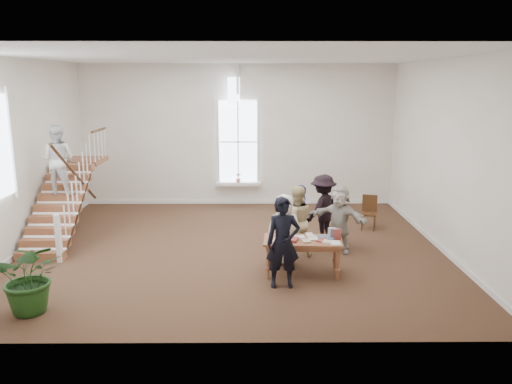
{
  "coord_description": "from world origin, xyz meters",
  "views": [
    {
      "loc": [
        0.46,
        -11.54,
        3.98
      ],
      "look_at": [
        0.55,
        0.4,
        1.3
      ],
      "focal_mm": 35.0,
      "sensor_mm": 36.0,
      "label": 1
    }
  ],
  "objects_px": {
    "police_officer": "(283,243)",
    "person_yellow": "(296,221)",
    "woman_cluster_c": "(339,219)",
    "woman_cluster_a": "(300,217)",
    "elderly_woman": "(284,230)",
    "woman_cluster_b": "(323,209)",
    "side_chair": "(369,210)",
    "library_table": "(303,243)",
    "floor_plant": "(30,277)"
  },
  "relations": [
    {
      "from": "police_officer",
      "to": "woman_cluster_b",
      "type": "bearing_deg",
      "value": 63.62
    },
    {
      "from": "woman_cluster_a",
      "to": "woman_cluster_c",
      "type": "xyz_separation_m",
      "value": [
        0.9,
        -0.2,
        0.01
      ]
    },
    {
      "from": "person_yellow",
      "to": "side_chair",
      "type": "height_order",
      "value": "person_yellow"
    },
    {
      "from": "woman_cluster_b",
      "to": "side_chair",
      "type": "bearing_deg",
      "value": 176.67
    },
    {
      "from": "police_officer",
      "to": "person_yellow",
      "type": "height_order",
      "value": "police_officer"
    },
    {
      "from": "library_table",
      "to": "woman_cluster_c",
      "type": "distance_m",
      "value": 1.73
    },
    {
      "from": "woman_cluster_a",
      "to": "woman_cluster_c",
      "type": "height_order",
      "value": "woman_cluster_c"
    },
    {
      "from": "floor_plant",
      "to": "side_chair",
      "type": "height_order",
      "value": "floor_plant"
    },
    {
      "from": "woman_cluster_a",
      "to": "person_yellow",
      "type": "bearing_deg",
      "value": 159.0
    },
    {
      "from": "person_yellow",
      "to": "side_chair",
      "type": "bearing_deg",
      "value": -148.72
    },
    {
      "from": "elderly_woman",
      "to": "woman_cluster_a",
      "type": "bearing_deg",
      "value": -120.96
    },
    {
      "from": "police_officer",
      "to": "elderly_woman",
      "type": "xyz_separation_m",
      "value": [
        0.1,
        1.25,
        -0.12
      ]
    },
    {
      "from": "person_yellow",
      "to": "woman_cluster_a",
      "type": "height_order",
      "value": "person_yellow"
    },
    {
      "from": "woman_cluster_c",
      "to": "side_chair",
      "type": "xyz_separation_m",
      "value": [
        1.15,
        1.87,
        -0.29
      ]
    },
    {
      "from": "woman_cluster_c",
      "to": "woman_cluster_a",
      "type": "bearing_deg",
      "value": -160.16
    },
    {
      "from": "elderly_woman",
      "to": "side_chair",
      "type": "height_order",
      "value": "elderly_woman"
    },
    {
      "from": "woman_cluster_c",
      "to": "floor_plant",
      "type": "height_order",
      "value": "woman_cluster_c"
    },
    {
      "from": "library_table",
      "to": "elderly_woman",
      "type": "distance_m",
      "value": 0.71
    },
    {
      "from": "floor_plant",
      "to": "side_chair",
      "type": "bearing_deg",
      "value": 35.36
    },
    {
      "from": "woman_cluster_a",
      "to": "side_chair",
      "type": "distance_m",
      "value": 2.65
    },
    {
      "from": "police_officer",
      "to": "woman_cluster_b",
      "type": "xyz_separation_m",
      "value": [
        1.15,
        2.71,
        -0.04
      ]
    },
    {
      "from": "elderly_woman",
      "to": "woman_cluster_b",
      "type": "bearing_deg",
      "value": -132.68
    },
    {
      "from": "woman_cluster_c",
      "to": "woman_cluster_b",
      "type": "bearing_deg",
      "value": 147.14
    },
    {
      "from": "side_chair",
      "to": "woman_cluster_c",
      "type": "bearing_deg",
      "value": -104.7
    },
    {
      "from": "library_table",
      "to": "police_officer",
      "type": "relative_size",
      "value": 0.92
    },
    {
      "from": "elderly_woman",
      "to": "woman_cluster_b",
      "type": "xyz_separation_m",
      "value": [
        1.05,
        1.46,
        0.08
      ]
    },
    {
      "from": "woman_cluster_b",
      "to": "floor_plant",
      "type": "height_order",
      "value": "woman_cluster_b"
    },
    {
      "from": "woman_cluster_a",
      "to": "police_officer",
      "type": "bearing_deg",
      "value": 161.62
    },
    {
      "from": "woman_cluster_c",
      "to": "floor_plant",
      "type": "bearing_deg",
      "value": -119.65
    },
    {
      "from": "elderly_woman",
      "to": "woman_cluster_a",
      "type": "relative_size",
      "value": 1.0
    },
    {
      "from": "woman_cluster_c",
      "to": "floor_plant",
      "type": "relative_size",
      "value": 1.22
    },
    {
      "from": "police_officer",
      "to": "side_chair",
      "type": "xyz_separation_m",
      "value": [
        2.6,
        3.93,
        -0.39
      ]
    },
    {
      "from": "library_table",
      "to": "woman_cluster_b",
      "type": "distance_m",
      "value": 2.19
    },
    {
      "from": "elderly_woman",
      "to": "woman_cluster_a",
      "type": "height_order",
      "value": "same"
    },
    {
      "from": "library_table",
      "to": "side_chair",
      "type": "xyz_separation_m",
      "value": [
        2.14,
        3.28,
        -0.16
      ]
    },
    {
      "from": "person_yellow",
      "to": "library_table",
      "type": "bearing_deg",
      "value": 79.64
    },
    {
      "from": "police_officer",
      "to": "person_yellow",
      "type": "relative_size",
      "value": 1.09
    },
    {
      "from": "woman_cluster_c",
      "to": "person_yellow",
      "type": "bearing_deg",
      "value": -131.0
    },
    {
      "from": "police_officer",
      "to": "floor_plant",
      "type": "xyz_separation_m",
      "value": [
        -4.45,
        -1.07,
        -0.25
      ]
    },
    {
      "from": "police_officer",
      "to": "elderly_woman",
      "type": "relative_size",
      "value": 1.15
    },
    {
      "from": "person_yellow",
      "to": "elderly_woman",
      "type": "bearing_deg",
      "value": 45.54
    },
    {
      "from": "woman_cluster_a",
      "to": "floor_plant",
      "type": "height_order",
      "value": "woman_cluster_a"
    },
    {
      "from": "elderly_woman",
      "to": "floor_plant",
      "type": "xyz_separation_m",
      "value": [
        -4.55,
        -2.32,
        -0.13
      ]
    },
    {
      "from": "elderly_woman",
      "to": "side_chair",
      "type": "bearing_deg",
      "value": -140.0
    },
    {
      "from": "police_officer",
      "to": "side_chair",
      "type": "height_order",
      "value": "police_officer"
    },
    {
      "from": "library_table",
      "to": "floor_plant",
      "type": "height_order",
      "value": "floor_plant"
    },
    {
      "from": "person_yellow",
      "to": "woman_cluster_b",
      "type": "height_order",
      "value": "woman_cluster_b"
    },
    {
      "from": "library_table",
      "to": "police_officer",
      "type": "xyz_separation_m",
      "value": [
        -0.46,
        -0.65,
        0.23
      ]
    },
    {
      "from": "elderly_woman",
      "to": "woman_cluster_a",
      "type": "distance_m",
      "value": 1.11
    },
    {
      "from": "person_yellow",
      "to": "woman_cluster_c",
      "type": "xyz_separation_m",
      "value": [
        1.05,
        0.31,
        -0.03
      ]
    }
  ]
}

